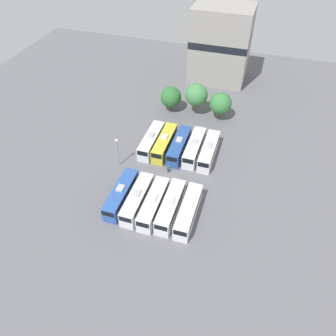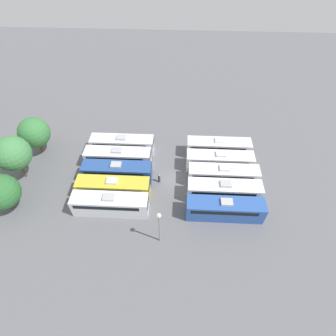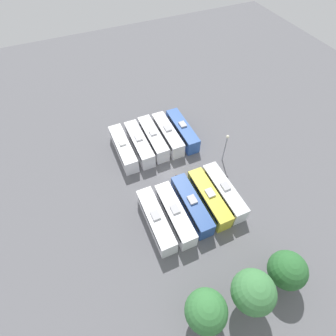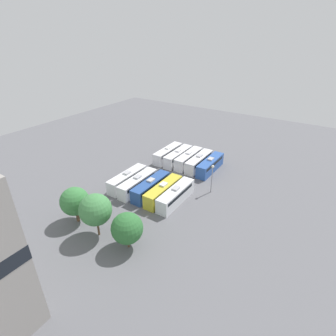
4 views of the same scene
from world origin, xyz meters
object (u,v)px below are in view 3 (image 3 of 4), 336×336
(worker_person, at_px, (176,177))
(tree_1, at_px, (253,292))
(bus_6, at_px, (209,198))
(bus_0, at_px, (182,130))
(bus_1, at_px, (168,134))
(bus_9, at_px, (156,220))
(bus_3, at_px, (139,144))
(bus_2, at_px, (153,138))
(tree_2, at_px, (206,311))
(bus_4, at_px, (123,148))
(bus_5, at_px, (224,192))
(bus_7, at_px, (192,205))
(tree_0, at_px, (287,270))
(bus_8, at_px, (175,214))
(light_pole, at_px, (226,143))

(worker_person, bearing_deg, tree_1, 89.68)
(bus_6, bearing_deg, bus_0, -100.21)
(bus_1, xyz_separation_m, bus_9, (9.31, 16.79, 0.00))
(bus_3, bearing_deg, bus_2, -174.09)
(bus_1, bearing_deg, worker_person, 74.98)
(bus_9, height_order, tree_1, tree_1)
(bus_1, height_order, bus_3, same)
(bus_1, bearing_deg, tree_2, 74.39)
(bus_2, relative_size, tree_2, 1.58)
(bus_4, height_order, tree_2, tree_2)
(bus_5, bearing_deg, worker_person, -48.50)
(bus_0, bearing_deg, bus_4, -0.49)
(bus_7, relative_size, tree_0, 1.72)
(tree_2, bearing_deg, bus_6, -121.38)
(bus_6, bearing_deg, bus_3, -68.85)
(bus_1, distance_m, worker_person, 10.27)
(tree_1, bearing_deg, bus_8, -77.13)
(bus_3, height_order, bus_7, same)
(worker_person, bearing_deg, bus_0, -121.03)
(bus_1, relative_size, bus_9, 1.00)
(bus_2, bearing_deg, bus_5, 110.66)
(light_pole, bearing_deg, bus_9, 24.66)
(bus_2, distance_m, bus_9, 18.04)
(bus_0, distance_m, worker_person, 11.35)
(bus_6, height_order, bus_7, same)
(bus_4, height_order, bus_5, same)
(tree_1, height_order, tree_2, tree_1)
(bus_9, distance_m, worker_person, 9.64)
(bus_9, relative_size, tree_1, 1.38)
(bus_3, distance_m, bus_5, 18.75)
(tree_0, bearing_deg, light_pole, -100.68)
(bus_7, bearing_deg, bus_2, -89.59)
(light_pole, bearing_deg, tree_2, 53.76)
(bus_3, relative_size, bus_7, 1.00)
(bus_7, height_order, worker_person, bus_7)
(bus_4, bearing_deg, bus_3, 178.55)
(bus_2, bearing_deg, bus_6, 101.27)
(bus_0, xyz_separation_m, bus_3, (9.30, -0.03, 0.00))
(tree_1, bearing_deg, bus_6, -101.12)
(bus_1, bearing_deg, bus_6, 90.80)
(bus_4, height_order, light_pole, light_pole)
(bus_8, distance_m, tree_1, 15.61)
(bus_6, height_order, tree_1, tree_1)
(bus_7, bearing_deg, bus_6, 179.79)
(bus_1, bearing_deg, bus_7, 79.79)
(bus_6, bearing_deg, tree_0, 101.99)
(bus_2, xyz_separation_m, bus_5, (-6.26, 16.60, 0.00))
(tree_0, bearing_deg, worker_person, -74.32)
(bus_1, height_order, tree_1, tree_1)
(bus_1, distance_m, bus_6, 16.56)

